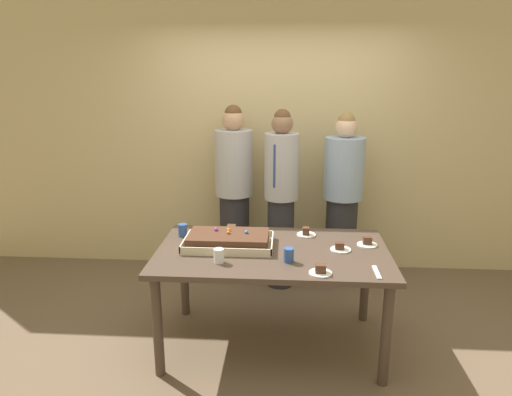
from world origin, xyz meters
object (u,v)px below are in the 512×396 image
object	(u,v)px
plated_slice_near_right	(340,248)
plated_slice_far_right	(306,233)
plated_slice_far_left	(231,231)
cake_server_utensil	(377,272)
drink_cup_middle	(219,256)
person_green_shirt_behind	(234,191)
party_table	(272,261)
sheet_cake	(229,240)
plated_slice_near_left	(367,243)
person_serving_front	(281,197)
person_striped_tie_right	(342,199)
drink_cup_far_end	(183,230)
drink_cup_nearest	(289,255)
plated_slice_center_front	(320,271)

from	to	relation	value
plated_slice_near_right	plated_slice_far_right	world-z (taller)	plated_slice_far_right
plated_slice_far_left	plated_slice_far_right	distance (m)	0.60
plated_slice_far_left	cake_server_utensil	xyz separation A→B (m)	(1.04, -0.68, -0.02)
plated_slice_far_right	plated_slice_near_right	bearing A→B (deg)	-51.41
drink_cup_middle	person_green_shirt_behind	size ratio (longest dim) A/B	0.06
party_table	plated_slice_far_left	bearing A→B (deg)	136.46
sheet_cake	plated_slice_near_left	distance (m)	1.04
plated_slice_near_right	person_serving_front	world-z (taller)	person_serving_front
person_serving_front	plated_slice_far_right	bearing A→B (deg)	36.74
plated_slice_far_right	drink_cup_middle	xyz separation A→B (m)	(-0.62, -0.58, 0.03)
party_table	drink_cup_middle	world-z (taller)	drink_cup_middle
drink_cup_middle	person_striped_tie_right	size ratio (longest dim) A/B	0.06
drink_cup_far_end	person_green_shirt_behind	bearing A→B (deg)	73.33
sheet_cake	plated_slice_near_left	xyz separation A→B (m)	(1.04, 0.09, -0.03)
party_table	drink_cup_nearest	world-z (taller)	drink_cup_nearest
sheet_cake	plated_slice_center_front	distance (m)	0.79
party_table	person_striped_tie_right	size ratio (longest dim) A/B	1.01
cake_server_utensil	drink_cup_far_end	bearing A→B (deg)	157.23
plated_slice_near_left	sheet_cake	bearing A→B (deg)	-175.03
plated_slice_center_front	person_striped_tie_right	bearing A→B (deg)	78.60
cake_server_utensil	person_green_shirt_behind	size ratio (longest dim) A/B	0.11
person_green_shirt_behind	person_striped_tie_right	bearing A→B (deg)	82.07
person_serving_front	sheet_cake	bearing A→B (deg)	-0.00
drink_cup_middle	person_serving_front	xyz separation A→B (m)	(0.41, 1.31, 0.06)
plated_slice_far_right	drink_cup_nearest	xyz separation A→B (m)	(-0.14, -0.53, 0.03)
plated_slice_center_front	drink_cup_middle	distance (m)	0.70
drink_cup_nearest	drink_cup_far_end	xyz separation A→B (m)	(-0.84, 0.45, 0.00)
drink_cup_nearest	cake_server_utensil	size ratio (longest dim) A/B	0.50
sheet_cake	person_serving_front	bearing A→B (deg)	69.41
plated_slice_far_left	person_striped_tie_right	world-z (taller)	person_striped_tie_right
plated_slice_near_right	cake_server_utensil	xyz separation A→B (m)	(0.20, -0.38, -0.01)
drink_cup_middle	drink_cup_nearest	bearing A→B (deg)	5.20
party_table	person_green_shirt_behind	size ratio (longest dim) A/B	0.97
plated_slice_near_right	plated_slice_center_front	xyz separation A→B (m)	(-0.17, -0.42, 0.00)
sheet_cake	plated_slice_far_right	xyz separation A→B (m)	(0.59, 0.27, -0.03)
plated_slice_near_right	person_green_shirt_behind	world-z (taller)	person_green_shirt_behind
drink_cup_middle	person_serving_front	distance (m)	1.37
sheet_cake	drink_cup_nearest	world-z (taller)	sheet_cake
sheet_cake	drink_cup_middle	size ratio (longest dim) A/B	6.61
plated_slice_far_left	cake_server_utensil	world-z (taller)	plated_slice_far_left
sheet_cake	plated_slice_center_front	size ratio (longest dim) A/B	4.41
plated_slice_near_left	cake_server_utensil	world-z (taller)	plated_slice_near_left
plated_slice_far_left	drink_cup_nearest	bearing A→B (deg)	-49.48
party_table	person_striped_tie_right	xyz separation A→B (m)	(0.64, 1.17, 0.17)
plated_slice_far_left	drink_cup_far_end	world-z (taller)	drink_cup_far_end
plated_slice_center_front	cake_server_utensil	world-z (taller)	plated_slice_center_front
drink_cup_middle	person_green_shirt_behind	distance (m)	1.49
plated_slice_near_right	plated_slice_far_left	bearing A→B (deg)	160.02
plated_slice_center_front	drink_cup_middle	world-z (taller)	drink_cup_middle
drink_cup_nearest	drink_cup_far_end	bearing A→B (deg)	151.69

